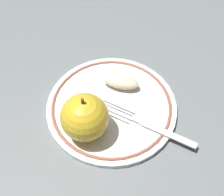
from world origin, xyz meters
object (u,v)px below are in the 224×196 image
plate (112,106)px  fork (149,125)px  apple_red_whole (86,119)px  apple_slice_front (121,82)px

plate → fork: 0.08m
plate → fork: bearing=8.7°
apple_red_whole → fork: 0.12m
apple_red_whole → apple_slice_front: (-0.03, 0.12, -0.03)m
apple_red_whole → fork: apple_red_whole is taller
plate → apple_slice_front: apple_slice_front is taller
plate → apple_slice_front: bearing=113.7°
apple_red_whole → fork: (0.07, 0.08, -0.04)m
plate → apple_red_whole: size_ratio=2.64×
apple_slice_front → fork: 0.11m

